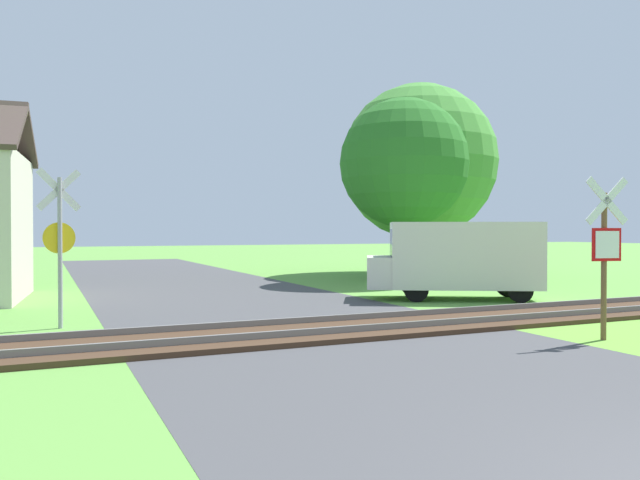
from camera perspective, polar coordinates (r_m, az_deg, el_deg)
The scene contains 7 objects.
road_asphalt at distance 6.72m, azimuth 25.64°, elevation -16.52°, with size 7.52×80.00×0.01m, color #424244.
rail_track at distance 12.29m, azimuth -0.23°, elevation -8.23°, with size 60.00×2.60×0.22m.
stop_sign_near at distance 12.44m, azimuth 24.62°, elevation -0.70°, with size 0.87×0.21×2.98m.
crossing_sign_far at distance 13.81m, azimuth -22.71°, elevation 0.31°, with size 0.86×0.21×3.28m.
tree_far at distance 29.22m, azimuth 9.04°, elevation 7.06°, with size 7.12×7.12×8.72m.
tree_right at distance 24.74m, azimuth 7.68°, elevation 6.97°, with size 5.04×5.04×7.16m.
mail_truck at distance 18.53m, azimuth 12.47°, elevation -1.51°, with size 5.19×3.95×2.24m.
Camera 1 is at (-4.90, -2.14, 2.00)m, focal length 35.00 mm.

